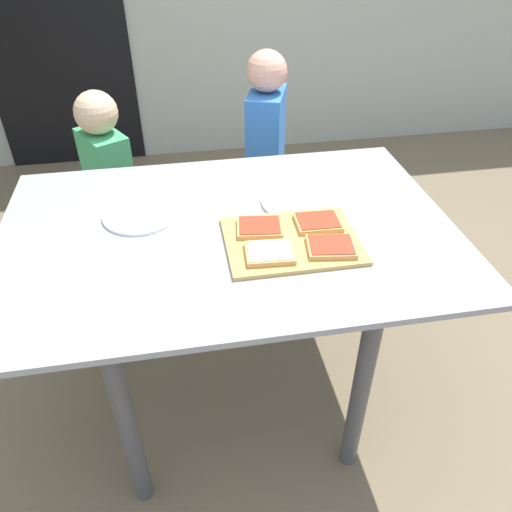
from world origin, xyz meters
The scene contains 12 objects.
ground_plane centered at (0.00, 0.00, 0.00)m, with size 16.00×16.00×0.00m, color #72624B.
house_door centered at (-0.79, 2.20, 1.00)m, with size 0.90×0.02×2.00m, color black.
dining_table centered at (0.00, 0.00, 0.65)m, with size 1.34×0.91×0.77m.
cutting_board centered at (0.17, -0.10, 0.77)m, with size 0.38×0.29×0.01m, color tan.
pizza_slice_far_right centered at (0.26, -0.05, 0.79)m, with size 0.13×0.11×0.02m.
pizza_slice_near_left centered at (0.09, -0.17, 0.79)m, with size 0.14×0.11×0.02m.
pizza_slice_near_right centered at (0.26, -0.17, 0.79)m, with size 0.14×0.12×0.02m.
pizza_slice_far_left centered at (0.09, -0.04, 0.79)m, with size 0.14×0.12×0.02m.
plate_white_right centered at (0.24, 0.10, 0.77)m, with size 0.23×0.23×0.01m, color white.
plate_white_left centered at (-0.25, 0.11, 0.77)m, with size 0.23×0.23×0.01m, color white.
child_left centered at (-0.42, 0.79, 0.54)m, with size 0.24×0.28×0.94m.
child_right centered at (0.26, 0.75, 0.61)m, with size 0.21×0.27×1.07m.
Camera 1 is at (-0.13, -1.22, 1.58)m, focal length 34.80 mm.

